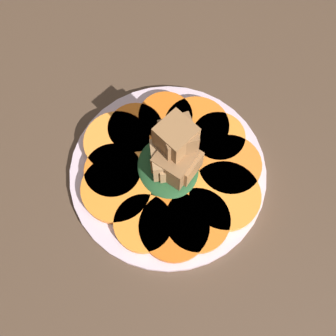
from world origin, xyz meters
The scene contains 16 objects.
table_slab centered at (0.00, 0.00, 1.00)cm, with size 120.00×120.00×2.00cm, color #4C3828.
plate centered at (0.00, 0.00, 2.52)cm, with size 28.11×28.11×1.05cm.
carrot_slice_0 centered at (-0.50, 7.76, 3.70)cm, with size 9.79×9.79×1.20cm, color orange.
carrot_slice_1 centered at (-5.99, 6.07, 3.70)cm, with size 7.99×7.99×1.20cm, color orange.
carrot_slice_2 centered at (-8.00, 2.43, 3.70)cm, with size 9.53×9.53×1.20cm, color orange.
carrot_slice_3 centered at (-8.38, -0.82, 3.70)cm, with size 8.88×8.88×1.20cm, color orange.
carrot_slice_4 centered at (-6.66, -5.71, 3.70)cm, with size 9.90×9.90×1.20cm, color orange.
carrot_slice_5 centered at (-2.79, -8.28, 3.70)cm, with size 9.03×9.03×1.20cm, color orange.
carrot_slice_6 centered at (1.79, -8.69, 3.70)cm, with size 7.72×7.72×1.20cm, color orange.
carrot_slice_7 centered at (4.59, -6.44, 3.70)cm, with size 9.53×9.53×1.20cm, color orange.
carrot_slice_8 centered at (7.83, -2.84, 3.70)cm, with size 8.00×8.00×1.20cm, color orange.
carrot_slice_9 centered at (7.71, 2.01, 3.70)cm, with size 8.01×8.01×1.20cm, color orange.
carrot_slice_10 centered at (6.69, 5.24, 3.70)cm, with size 9.57×9.57×1.20cm, color orange.
carrot_slice_11 centered at (2.68, 7.29, 3.70)cm, with size 8.05×8.05×1.20cm, color orange.
center_pile centered at (-0.14, -0.70, 7.41)cm, with size 9.54×8.73×10.56cm.
fork centered at (0.08, -5.74, 3.30)cm, with size 17.29×3.66×0.40cm.
Camera 1 is at (-19.82, 8.21, 59.04)cm, focal length 45.00 mm.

